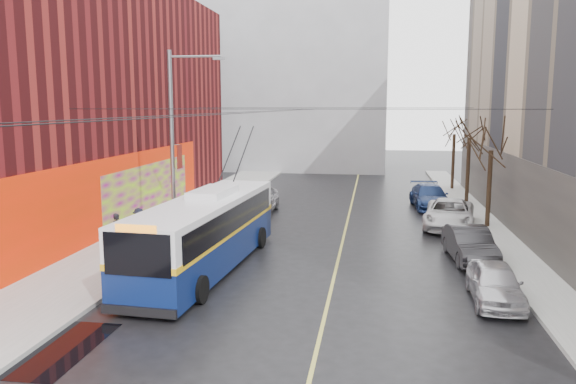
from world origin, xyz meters
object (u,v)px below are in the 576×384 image
Objects in this scene: tree_mid at (470,126)px; streetlight_pole at (175,143)px; pedestrian_b at (146,227)px; parked_car_c at (449,214)px; tree_far at (455,124)px; parked_car_a at (495,283)px; trolleybus at (206,232)px; pedestrian_c at (139,224)px; parked_car_b at (470,244)px; tree_near at (492,136)px; pedestrian_a at (118,231)px; following_car at (259,200)px; parked_car_d at (430,197)px.

streetlight_pole is at bearing -139.35° from tree_mid.
parked_car_c is at bearing -34.59° from pedestrian_b.
tree_far is 1.67× the size of parked_car_a.
trolleybus is at bearing -97.44° from pedestrian_b.
tree_mid reaches higher than pedestrian_c.
parked_car_b is 2.82× the size of pedestrian_c.
pedestrian_a is at bearing -156.43° from tree_near.
following_car is 3.15× the size of pedestrian_b.
trolleybus reaches higher than pedestrian_a.
parked_car_a is at bearing -94.75° from parked_car_b.
trolleybus is 3.01× the size of parked_car_a.
parked_car_a is (13.14, -5.88, -4.18)m from streetlight_pole.
pedestrian_c is (-15.08, 0.80, 0.21)m from parked_car_b.
pedestrian_b is at bearing -129.27° from tree_far.
following_car is at bearing 128.96° from parked_car_a.
tree_near is 0.97× the size of tree_far.
parked_car_c is 15.88m from pedestrian_b.
streetlight_pole is 17.75m from parked_car_d.
pedestrian_b is at bearing -143.99° from parked_car_d.
tree_mid reaches higher than pedestrian_a.
pedestrian_c is at bearing 178.55° from streetlight_pole.
parked_car_b is (0.00, 5.13, 0.06)m from parked_car_a.
pedestrian_c is (-14.60, -11.70, 0.18)m from parked_car_d.
tree_far reaches higher than pedestrian_a.
tree_far is 4.08× the size of pedestrian_a.
following_car is at bearing -138.76° from tree_far.
trolleybus is at bearing -129.26° from parked_car_c.
parked_car_c is at bearing 24.26° from streetlight_pole.
streetlight_pole reaches higher than tree_near.
pedestrian_b is (-14.60, 5.58, 0.24)m from parked_car_a.
parked_car_c is 11.33m from following_car.
pedestrian_b is (-1.47, -0.30, -3.93)m from streetlight_pole.
trolleybus is (-12.68, -23.57, -3.60)m from tree_far.
pedestrian_c is at bearing -149.62° from parked_car_c.
parked_car_a is 16.21m from pedestrian_c.
tree_near is at bearing -71.16° from parked_car_d.
tree_mid is at bearing 56.34° from trolleybus.
tree_mid is 0.56× the size of trolleybus.
pedestrian_b is (-14.12, -12.06, 0.16)m from parked_car_d.
trolleybus is 10.96m from parked_car_a.
trolleybus is (2.46, -3.57, -3.30)m from streetlight_pole.
following_car is at bearing 10.31° from pedestrian_b.
parked_car_b is 6.68m from parked_car_c.
pedestrian_a reaches higher than pedestrian_b.
parked_car_a is (-2.00, -11.88, -4.31)m from tree_near.
following_car is (2.13, 8.60, -4.03)m from streetlight_pole.
parked_car_b is 0.92× the size of following_car.
tree_far reaches higher than following_car.
streetlight_pole is at bearing 171.97° from parked_car_b.
tree_mid reaches higher than tree_near.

